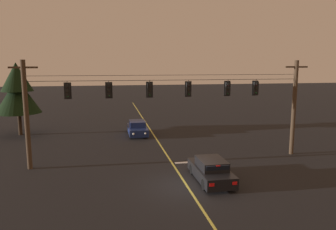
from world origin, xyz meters
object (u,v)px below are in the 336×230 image
(traffic_light_right_inner, at_px, (189,89))
(tree_verge_near, at_px, (17,90))
(traffic_light_left_inner, at_px, (109,90))
(traffic_light_rightmost, at_px, (228,89))
(traffic_light_centre, at_px, (150,90))
(car_oncoming_lead, at_px, (137,128))
(traffic_light_far_right, at_px, (256,88))
(traffic_light_leftmost, at_px, (67,91))
(car_waiting_near_lane, at_px, (211,171))

(traffic_light_right_inner, bearing_deg, tree_verge_near, 142.01)
(traffic_light_left_inner, xyz_separation_m, traffic_light_rightmost, (8.56, 0.00, 0.00))
(traffic_light_centre, relative_size, car_oncoming_lead, 0.28)
(traffic_light_rightmost, xyz_separation_m, traffic_light_far_right, (2.21, 0.00, 0.00))
(traffic_light_centre, xyz_separation_m, traffic_light_rightmost, (5.75, 0.00, 0.00))
(traffic_light_leftmost, distance_m, car_waiting_near_lane, 10.71)
(traffic_light_right_inner, xyz_separation_m, car_oncoming_lead, (-2.90, 9.19, -4.58))
(traffic_light_right_inner, xyz_separation_m, car_waiting_near_lane, (0.30, -4.40, -4.58))
(traffic_light_centre, relative_size, traffic_light_rightmost, 1.00)
(car_oncoming_lead, bearing_deg, traffic_light_rightmost, -57.50)
(traffic_light_rightmost, bearing_deg, traffic_light_right_inner, 180.00)
(traffic_light_rightmost, bearing_deg, traffic_light_leftmost, 180.00)
(traffic_light_centre, xyz_separation_m, car_waiting_near_lane, (3.10, -4.40, -4.58))
(traffic_light_leftmost, bearing_deg, traffic_light_right_inner, 0.00)
(traffic_light_leftmost, height_order, traffic_light_right_inner, same)
(traffic_light_left_inner, distance_m, tree_verge_near, 14.29)
(traffic_light_far_right, distance_m, car_waiting_near_lane, 8.00)
(traffic_light_rightmost, xyz_separation_m, car_oncoming_lead, (-5.85, 9.19, -4.58))
(traffic_light_left_inner, height_order, tree_verge_near, tree_verge_near)
(traffic_light_leftmost, distance_m, car_oncoming_lead, 11.61)
(traffic_light_centre, relative_size, car_waiting_near_lane, 0.28)
(traffic_light_centre, bearing_deg, traffic_light_right_inner, 0.00)
(car_waiting_near_lane, bearing_deg, traffic_light_left_inner, 143.30)
(tree_verge_near, bearing_deg, car_waiting_near_lane, -46.79)
(traffic_light_left_inner, xyz_separation_m, car_waiting_near_lane, (5.91, -4.40, -4.58))
(traffic_light_leftmost, distance_m, traffic_light_far_right, 13.48)
(traffic_light_leftmost, relative_size, traffic_light_left_inner, 1.00)
(traffic_light_rightmost, bearing_deg, car_oncoming_lead, 122.50)
(traffic_light_left_inner, xyz_separation_m, traffic_light_right_inner, (5.61, 0.00, 0.00))
(traffic_light_far_right, bearing_deg, car_oncoming_lead, 131.25)
(traffic_light_far_right, bearing_deg, tree_verge_near, 150.11)
(traffic_light_rightmost, bearing_deg, tree_verge_near, 147.06)
(traffic_light_leftmost, relative_size, traffic_light_rightmost, 1.00)
(traffic_light_right_inner, height_order, car_waiting_near_lane, traffic_light_right_inner)
(traffic_light_far_right, height_order, tree_verge_near, tree_verge_near)
(traffic_light_rightmost, bearing_deg, traffic_light_far_right, 0.00)
(traffic_light_leftmost, bearing_deg, traffic_light_far_right, 0.00)
(traffic_light_rightmost, height_order, tree_verge_near, tree_verge_near)
(traffic_light_leftmost, height_order, car_oncoming_lead, traffic_light_leftmost)
(traffic_light_centre, xyz_separation_m, car_oncoming_lead, (-0.10, 9.19, -4.58))
(traffic_light_centre, bearing_deg, car_waiting_near_lane, -54.85)
(traffic_light_rightmost, height_order, car_oncoming_lead, traffic_light_rightmost)
(traffic_light_leftmost, xyz_separation_m, tree_verge_near, (-6.07, 11.24, -0.78))
(car_oncoming_lead, bearing_deg, traffic_light_leftmost, -120.54)
(traffic_light_left_inner, distance_m, traffic_light_right_inner, 5.61)
(traffic_light_leftmost, height_order, traffic_light_centre, same)
(traffic_light_far_right, distance_m, tree_verge_near, 22.56)
(traffic_light_right_inner, relative_size, car_waiting_near_lane, 0.28)
(traffic_light_right_inner, distance_m, traffic_light_rightmost, 2.95)
(car_waiting_near_lane, bearing_deg, tree_verge_near, 133.21)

